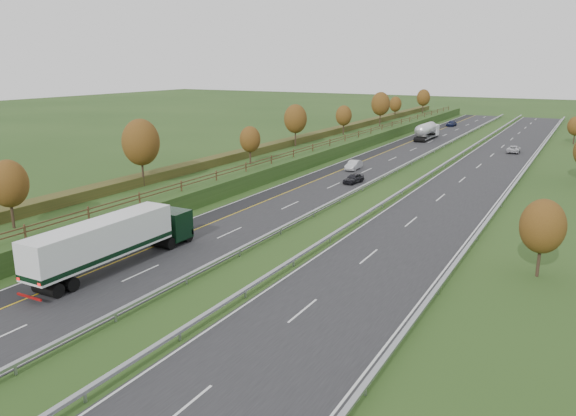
{
  "coord_description": "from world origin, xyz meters",
  "views": [
    {
      "loc": [
        30.59,
        -18.99,
        15.73
      ],
      "look_at": [
        5.62,
        26.55,
        2.2
      ],
      "focal_mm": 35.0,
      "sensor_mm": 36.0,
      "label": 1
    }
  ],
  "objects_px": {
    "car_dark_near": "(354,178)",
    "car_silver_mid": "(354,165)",
    "road_tanker": "(427,131)",
    "car_small_far": "(451,124)",
    "box_lorry": "(113,240)",
    "car_oncoming": "(514,149)"
  },
  "relations": [
    {
      "from": "car_silver_mid",
      "to": "car_oncoming",
      "type": "bearing_deg",
      "value": 54.87
    },
    {
      "from": "box_lorry",
      "to": "car_dark_near",
      "type": "bearing_deg",
      "value": 83.67
    },
    {
      "from": "road_tanker",
      "to": "car_oncoming",
      "type": "bearing_deg",
      "value": -28.8
    },
    {
      "from": "car_silver_mid",
      "to": "car_small_far",
      "type": "bearing_deg",
      "value": 88.6
    },
    {
      "from": "road_tanker",
      "to": "car_small_far",
      "type": "relative_size",
      "value": 2.49
    },
    {
      "from": "car_dark_near",
      "to": "car_silver_mid",
      "type": "xyz_separation_m",
      "value": [
        -3.66,
        8.99,
        0.06
      ]
    },
    {
      "from": "box_lorry",
      "to": "car_silver_mid",
      "type": "bearing_deg",
      "value": 89.23
    },
    {
      "from": "car_dark_near",
      "to": "car_small_far",
      "type": "relative_size",
      "value": 0.83
    },
    {
      "from": "road_tanker",
      "to": "car_oncoming",
      "type": "relative_size",
      "value": 2.44
    },
    {
      "from": "road_tanker",
      "to": "car_dark_near",
      "type": "xyz_separation_m",
      "value": [
        3.29,
        -48.15,
        -1.18
      ]
    },
    {
      "from": "road_tanker",
      "to": "car_dark_near",
      "type": "distance_m",
      "value": 48.28
    },
    {
      "from": "road_tanker",
      "to": "car_oncoming",
      "type": "height_order",
      "value": "road_tanker"
    },
    {
      "from": "car_dark_near",
      "to": "car_oncoming",
      "type": "distance_m",
      "value": 40.92
    },
    {
      "from": "car_silver_mid",
      "to": "car_small_far",
      "type": "relative_size",
      "value": 0.94
    },
    {
      "from": "car_small_far",
      "to": "car_oncoming",
      "type": "distance_m",
      "value": 42.75
    },
    {
      "from": "car_dark_near",
      "to": "car_oncoming",
      "type": "height_order",
      "value": "car_dark_near"
    },
    {
      "from": "car_silver_mid",
      "to": "car_oncoming",
      "type": "height_order",
      "value": "car_silver_mid"
    },
    {
      "from": "box_lorry",
      "to": "car_oncoming",
      "type": "distance_m",
      "value": 79.22
    },
    {
      "from": "road_tanker",
      "to": "car_small_far",
      "type": "height_order",
      "value": "road_tanker"
    },
    {
      "from": "car_dark_near",
      "to": "car_small_far",
      "type": "height_order",
      "value": "car_small_far"
    },
    {
      "from": "box_lorry",
      "to": "road_tanker",
      "type": "distance_m",
      "value": 86.93
    },
    {
      "from": "road_tanker",
      "to": "car_oncoming",
      "type": "distance_m",
      "value": 21.1
    }
  ]
}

